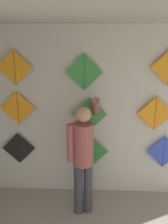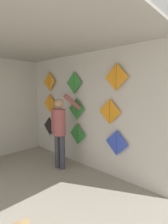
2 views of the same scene
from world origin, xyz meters
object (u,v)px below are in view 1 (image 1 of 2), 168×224
Objects in this scene: shopkeeper at (83,151)px; kite_0 at (19,148)px; kite_5 at (155,114)px; kite_6 at (15,68)px; kite_2 at (164,152)px; kite_1 at (92,153)px; kite_4 at (90,114)px; kite_3 at (18,108)px; kite_7 at (84,72)px.

kite_0 is at bearing 142.17° from shopkeeper.
kite_5 is 1.00× the size of kite_6.
kite_2 is (2.41, 0.00, -0.02)m from kite_0.
kite_6 reaches higher than kite_0.
shopkeeper is at bearing -24.61° from kite_6.
kite_1 is 1.25× the size of kite_4.
kite_0 is at bearing 180.00° from kite_3.
kite_6 reaches higher than kite_5.
kite_6 reaches higher than kite_7.
kite_0 is (-1.11, 0.48, -0.21)m from shopkeeper.
kite_7 is at bearing 180.00° from kite_2.
shopkeeper is 3.31× the size of kite_6.
kite_0 is 2.41m from kite_2.
kite_6 is (0.00, 0.00, 0.64)m from kite_3.
kite_4 is at bearing 180.00° from kite_5.
kite_6 is (-1.14, 0.00, 0.72)m from kite_4.
kite_1 is at bearing -0.03° from kite_6.
kite_5 is (2.21, 0.00, 0.64)m from kite_0.
kite_5 is at bearing 0.00° from kite_3.
kite_5 is 1.00× the size of kite_7.
kite_5 is 2.27m from kite_6.
kite_5 is at bearing 180.00° from kite_2.
shopkeeper is at bearing -24.55° from kite_3.
kite_6 is (0.05, 0.00, 1.34)m from kite_0.
kite_5 reaches higher than kite_4.
kite_1 is 1.25× the size of kite_2.
kite_4 is (-0.04, 0.00, 0.68)m from kite_1.
shopkeeper is at bearing -156.29° from kite_5.
shopkeeper is 3.31× the size of kite_7.
kite_1 is at bearing -0.03° from kite_3.
kite_6 is at bearing 180.00° from kite_7.
kite_3 is at bearing 180.00° from kite_6.
kite_7 is at bearing 180.00° from kite_4.
shopkeeper is 3.31× the size of kite_4.
kite_6 is (-2.35, 0.00, 1.35)m from kite_2.
kite_3 is at bearing 180.00° from kite_4.
kite_5 is (1.10, 0.48, 0.43)m from shopkeeper.
kite_0 is at bearing 180.00° from kite_7.
kite_4 is 1.34m from kite_6.
kite_2 is 1.00× the size of kite_5.
kite_4 reaches higher than kite_2.
kite_0 is 0.80× the size of kite_1.
kite_6 reaches higher than kite_3.
kite_2 is 1.37m from kite_4.
kite_0 is 1.69m from kite_7.
kite_1 is (0.12, 0.48, -0.27)m from shopkeeper.
kite_5 is 1.28m from kite_7.
shopkeeper is 1.40m from kite_2.
kite_7 is (-0.12, 0.00, 1.34)m from kite_1.
kite_6 is (-2.16, 0.00, 0.70)m from kite_5.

